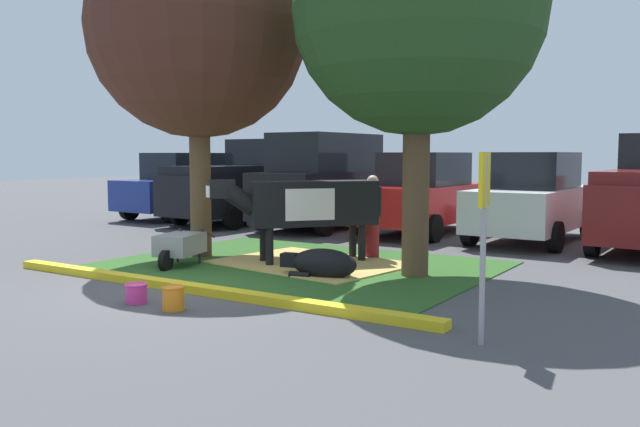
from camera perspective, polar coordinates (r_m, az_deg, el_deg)
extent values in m
plane|color=#4C4C4F|center=(10.07, -12.02, -6.27)|extent=(80.00, 80.00, 0.00)
cube|color=#2D5B23|center=(11.71, -1.96, -4.51)|extent=(6.57, 5.01, 0.02)
cube|color=yellow|center=(9.67, -11.01, -6.36)|extent=(7.77, 0.24, 0.12)
cube|color=tan|center=(11.83, -0.79, -4.33)|extent=(3.51, 2.84, 0.04)
cylinder|color=brown|center=(12.82, -10.32, 2.72)|extent=(0.40, 0.40, 2.90)
sphere|color=#4C281E|center=(13.03, -10.53, 15.58)|extent=(4.15, 4.15, 4.15)
cylinder|color=brown|center=(10.65, 8.29, 2.16)|extent=(0.43, 0.43, 2.86)
sphere|color=#23471E|center=(10.88, 8.49, 17.16)|extent=(3.97, 3.97, 3.97)
cube|color=black|center=(11.92, -0.63, 0.92)|extent=(2.02, 2.21, 0.80)
cube|color=white|center=(11.88, -1.33, 0.90)|extent=(1.13, 1.15, 0.56)
cylinder|color=black|center=(11.61, -6.94, 1.26)|extent=(0.65, 0.69, 0.58)
cube|color=black|center=(11.54, -8.52, 2.12)|extent=(0.48, 0.50, 0.32)
cube|color=white|center=(11.52, -9.50, 1.90)|extent=(0.23, 0.22, 0.20)
cylinder|color=black|center=(11.55, -4.39, -2.96)|extent=(0.14, 0.14, 0.70)
cylinder|color=black|center=(12.02, -4.91, -2.65)|extent=(0.14, 0.14, 0.70)
cylinder|color=black|center=(12.04, 3.65, -2.63)|extent=(0.14, 0.14, 0.70)
cylinder|color=black|center=(12.50, 2.85, -2.34)|extent=(0.14, 0.14, 0.70)
cylinder|color=black|center=(12.33, 4.72, -0.12)|extent=(0.06, 0.06, 0.70)
ellipsoid|color=black|center=(10.50, 0.36, -4.35)|extent=(1.16, 0.66, 0.48)
cube|color=black|center=(10.74, -2.60, -4.03)|extent=(0.31, 0.24, 0.22)
cube|color=silver|center=(10.80, -3.18, -3.99)|extent=(0.08, 0.11, 0.16)
cylinder|color=black|center=(10.51, -1.79, -5.34)|extent=(0.36, 0.16, 0.10)
cylinder|color=maroon|center=(12.47, 4.55, -2.10)|extent=(0.26, 0.26, 0.81)
cylinder|color=black|center=(12.40, 4.57, 1.03)|extent=(0.34, 0.34, 0.56)
sphere|color=beige|center=(12.38, 4.59, 2.82)|extent=(0.22, 0.22, 0.22)
cylinder|color=black|center=(12.22, 5.14, 1.09)|extent=(0.09, 0.09, 0.53)
cylinder|color=black|center=(12.58, 4.03, 1.22)|extent=(0.09, 0.09, 0.53)
cube|color=gray|center=(11.84, -12.03, -2.60)|extent=(0.83, 1.03, 0.36)
cylinder|color=black|center=(11.45, -13.21, -4.01)|extent=(0.20, 0.37, 0.36)
cylinder|color=black|center=(12.04, -10.39, -3.79)|extent=(0.04, 0.04, 0.24)
cylinder|color=black|center=(12.25, -12.23, -3.67)|extent=(0.04, 0.04, 0.24)
cylinder|color=black|center=(12.30, -9.68, -1.71)|extent=(0.19, 0.52, 0.23)
cylinder|color=black|center=(12.50, -11.49, -1.64)|extent=(0.19, 0.52, 0.23)
cylinder|color=#99999E|center=(6.96, 13.93, -3.17)|extent=(0.06, 0.06, 1.97)
cube|color=yellow|center=(6.90, 14.06, 2.87)|extent=(0.10, 0.44, 0.56)
cylinder|color=#EA3893|center=(9.14, -15.62, -6.72)|extent=(0.28, 0.28, 0.25)
torus|color=#EA3893|center=(9.11, -15.64, -5.95)|extent=(0.30, 0.30, 0.02)
cylinder|color=orange|center=(8.61, -12.58, -7.21)|extent=(0.28, 0.28, 0.30)
torus|color=orange|center=(8.58, -12.60, -6.23)|extent=(0.30, 0.30, 0.02)
cube|color=navy|center=(20.95, -11.63, 1.74)|extent=(1.91, 4.44, 0.90)
cube|color=black|center=(20.92, -11.67, 4.07)|extent=(1.64, 2.24, 0.80)
cylinder|color=black|center=(22.62, -10.60, 0.86)|extent=(0.24, 0.65, 0.64)
cylinder|color=black|center=(21.39, -7.18, 0.67)|extent=(0.24, 0.65, 0.64)
cylinder|color=black|center=(20.70, -16.19, 0.35)|extent=(0.24, 0.65, 0.64)
cylinder|color=black|center=(19.35, -12.78, 0.11)|extent=(0.24, 0.65, 0.64)
cube|color=black|center=(19.31, -6.26, 1.83)|extent=(2.13, 5.45, 1.10)
cube|color=black|center=(20.00, -4.53, 4.97)|extent=(1.88, 1.85, 1.00)
cube|color=black|center=(18.37, -8.75, 3.73)|extent=(1.97, 2.75, 0.24)
cylinder|color=black|center=(21.33, -5.23, 0.67)|extent=(0.24, 0.65, 0.64)
cylinder|color=black|center=(20.12, -0.83, 0.43)|extent=(0.24, 0.65, 0.64)
cylinder|color=black|center=(18.76, -12.06, -0.03)|extent=(0.24, 0.65, 0.64)
cylinder|color=black|center=(17.37, -7.49, -0.36)|extent=(0.24, 0.65, 0.64)
cube|color=black|center=(17.61, 0.56, 1.71)|extent=(2.01, 4.65, 1.20)
cube|color=black|center=(17.58, 0.56, 5.29)|extent=(1.75, 3.24, 1.00)
cylinder|color=black|center=(19.42, 0.67, 0.26)|extent=(0.24, 0.65, 0.64)
cylinder|color=black|center=(18.44, 5.59, -0.03)|extent=(0.24, 0.65, 0.64)
cylinder|color=black|center=(17.02, -4.91, -0.45)|extent=(0.24, 0.65, 0.64)
cylinder|color=black|center=(15.89, 0.42, -0.83)|extent=(0.24, 0.65, 0.64)
cube|color=red|center=(16.59, 9.03, 0.92)|extent=(1.91, 4.44, 0.90)
cube|color=black|center=(16.55, 9.07, 3.85)|extent=(1.64, 2.24, 0.80)
cylinder|color=black|center=(18.30, 8.37, -0.10)|extent=(0.24, 0.65, 0.64)
cylinder|color=black|center=(17.59, 13.65, -0.40)|extent=(0.24, 0.65, 0.64)
cylinder|color=black|center=(15.79, 3.83, -0.88)|extent=(0.24, 0.65, 0.64)
cylinder|color=black|center=(14.96, 9.79, -1.28)|extent=(0.24, 0.65, 0.64)
cube|color=silver|center=(15.61, 17.89, 0.47)|extent=(1.91, 4.44, 0.90)
cube|color=black|center=(15.57, 17.97, 3.59)|extent=(1.64, 2.24, 0.80)
cylinder|color=black|center=(17.28, 16.32, -0.56)|extent=(0.24, 0.65, 0.64)
cylinder|color=black|center=(16.81, 22.17, -0.88)|extent=(0.24, 0.65, 0.64)
cylinder|color=black|center=(14.59, 12.86, -1.49)|extent=(0.24, 0.65, 0.64)
cylinder|color=black|center=(14.05, 19.71, -1.92)|extent=(0.24, 0.65, 0.64)
cylinder|color=black|center=(17.24, 24.91, -0.84)|extent=(0.24, 0.65, 0.64)
cylinder|color=black|center=(13.80, 22.53, -2.13)|extent=(0.24, 0.65, 0.64)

